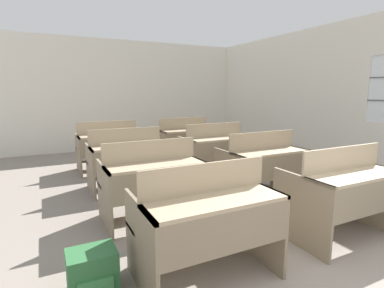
{
  "coord_description": "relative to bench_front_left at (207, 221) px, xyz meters",
  "views": [
    {
      "loc": [
        -1.98,
        -0.49,
        1.48
      ],
      "look_at": [
        -0.18,
        3.11,
        0.77
      ],
      "focal_mm": 28.0,
      "sensor_mm": 36.0,
      "label": 1
    }
  ],
  "objects": [
    {
      "name": "bench_front_right",
      "position": [
        1.56,
        -0.02,
        0.0
      ],
      "size": [
        1.09,
        0.73,
        0.94
      ],
      "color": "#82735C",
      "rests_on": "ground_plane"
    },
    {
      "name": "bench_third_left",
      "position": [
        0.0,
        2.48,
        0.0
      ],
      "size": [
        1.09,
        0.73,
        0.94
      ],
      "color": "#82735C",
      "rests_on": "ground_plane"
    },
    {
      "name": "bench_second_right",
      "position": [
        1.58,
        1.23,
        0.0
      ],
      "size": [
        1.09,
        0.73,
        0.94
      ],
      "color": "#7B6C55",
      "rests_on": "ground_plane"
    },
    {
      "name": "wall_back",
      "position": [
        0.89,
        5.93,
        0.91
      ],
      "size": [
        6.33,
        0.06,
        2.77
      ],
      "color": "white",
      "rests_on": "ground_plane"
    },
    {
      "name": "schoolbag",
      "position": [
        -0.85,
        0.21,
        -0.32
      ],
      "size": [
        0.35,
        0.29,
        0.33
      ],
      "color": "#2D6638",
      "rests_on": "ground_plane"
    },
    {
      "name": "bench_front_left",
      "position": [
        0.0,
        0.0,
        0.0
      ],
      "size": [
        1.09,
        0.73,
        0.94
      ],
      "color": "#7A6A53",
      "rests_on": "ground_plane"
    },
    {
      "name": "bench_second_left",
      "position": [
        -0.03,
        1.24,
        0.0
      ],
      "size": [
        1.09,
        0.73,
        0.94
      ],
      "color": "#80715A",
      "rests_on": "ground_plane"
    },
    {
      "name": "wall_right_with_window",
      "position": [
        4.02,
        2.3,
        0.9
      ],
      "size": [
        0.06,
        7.34,
        2.77
      ],
      "color": "white",
      "rests_on": "ground_plane"
    },
    {
      "name": "bench_back_left",
      "position": [
        -0.02,
        3.72,
        0.0
      ],
      "size": [
        1.09,
        0.73,
        0.94
      ],
      "color": "#83735C",
      "rests_on": "ground_plane"
    },
    {
      "name": "bench_back_right",
      "position": [
        1.55,
        3.74,
        0.0
      ],
      "size": [
        1.09,
        0.73,
        0.94
      ],
      "color": "#7E6F58",
      "rests_on": "ground_plane"
    },
    {
      "name": "bench_third_right",
      "position": [
        1.57,
        2.49,
        0.0
      ],
      "size": [
        1.09,
        0.73,
        0.94
      ],
      "color": "#82725C",
      "rests_on": "ground_plane"
    }
  ]
}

